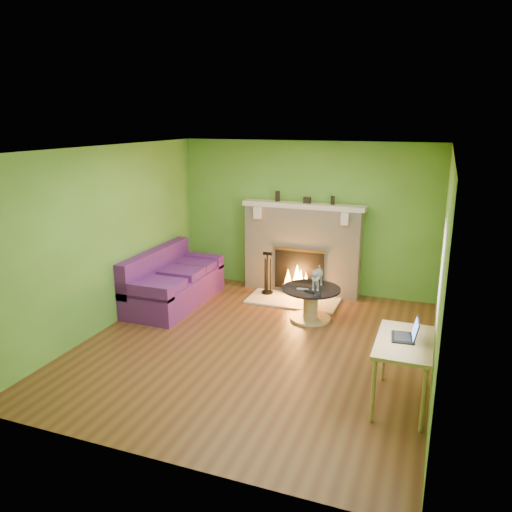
# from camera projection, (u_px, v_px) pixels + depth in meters

# --- Properties ---
(floor) EXTENTS (5.00, 5.00, 0.00)m
(floor) POSITION_uv_depth(u_px,v_px,m) (255.00, 345.00, 6.72)
(floor) COLOR #552D18
(floor) RESTS_ON ground
(ceiling) EXTENTS (5.00, 5.00, 0.00)m
(ceiling) POSITION_uv_depth(u_px,v_px,m) (255.00, 149.00, 6.03)
(ceiling) COLOR white
(ceiling) RESTS_ON wall_back
(wall_back) EXTENTS (5.00, 0.00, 5.00)m
(wall_back) POSITION_uv_depth(u_px,v_px,m) (306.00, 217.00, 8.64)
(wall_back) COLOR #4F802A
(wall_back) RESTS_ON floor
(wall_front) EXTENTS (5.00, 0.00, 5.00)m
(wall_front) POSITION_uv_depth(u_px,v_px,m) (149.00, 326.00, 4.12)
(wall_front) COLOR #4F802A
(wall_front) RESTS_ON floor
(wall_left) EXTENTS (0.00, 5.00, 5.00)m
(wall_left) POSITION_uv_depth(u_px,v_px,m) (108.00, 238.00, 7.14)
(wall_left) COLOR #4F802A
(wall_left) RESTS_ON floor
(wall_right) EXTENTS (0.00, 5.00, 5.00)m
(wall_right) POSITION_uv_depth(u_px,v_px,m) (442.00, 270.00, 5.62)
(wall_right) COLOR #4F802A
(wall_right) RESTS_ON floor
(window_frame) EXTENTS (0.00, 1.20, 1.20)m
(window_frame) POSITION_uv_depth(u_px,v_px,m) (442.00, 271.00, 4.74)
(window_frame) COLOR silver
(window_frame) RESTS_ON wall_right
(window_pane) EXTENTS (0.00, 1.06, 1.06)m
(window_pane) POSITION_uv_depth(u_px,v_px,m) (441.00, 271.00, 4.75)
(window_pane) COLOR white
(window_pane) RESTS_ON wall_right
(fireplace) EXTENTS (2.10, 0.46, 1.58)m
(fireplace) POSITION_uv_depth(u_px,v_px,m) (302.00, 249.00, 8.61)
(fireplace) COLOR #BDB19D
(fireplace) RESTS_ON floor
(hearth) EXTENTS (1.50, 0.75, 0.03)m
(hearth) POSITION_uv_depth(u_px,v_px,m) (293.00, 300.00, 8.35)
(hearth) COLOR beige
(hearth) RESTS_ON floor
(mantel) EXTENTS (2.10, 0.28, 0.08)m
(mantel) POSITION_uv_depth(u_px,v_px,m) (303.00, 205.00, 8.39)
(mantel) COLOR beige
(mantel) RESTS_ON fireplace
(sofa) EXTENTS (0.89, 1.96, 0.88)m
(sofa) POSITION_uv_depth(u_px,v_px,m) (172.00, 283.00, 8.20)
(sofa) COLOR #4E1960
(sofa) RESTS_ON floor
(coffee_table) EXTENTS (0.88, 0.88, 0.50)m
(coffee_table) POSITION_uv_depth(u_px,v_px,m) (311.00, 301.00, 7.53)
(coffee_table) COLOR tan
(coffee_table) RESTS_ON floor
(desk) EXTENTS (0.57, 0.99, 0.73)m
(desk) POSITION_uv_depth(u_px,v_px,m) (404.00, 348.00, 5.19)
(desk) COLOR tan
(desk) RESTS_ON floor
(cat) EXTENTS (0.22, 0.55, 0.34)m
(cat) POSITION_uv_depth(u_px,v_px,m) (317.00, 277.00, 7.45)
(cat) COLOR slate
(cat) RESTS_ON coffee_table
(remote_silver) EXTENTS (0.17, 0.06, 0.02)m
(remote_silver) POSITION_uv_depth(u_px,v_px,m) (303.00, 289.00, 7.40)
(remote_silver) COLOR #97979A
(remote_silver) RESTS_ON coffee_table
(remote_black) EXTENTS (0.16, 0.10, 0.02)m
(remote_black) POSITION_uv_depth(u_px,v_px,m) (309.00, 291.00, 7.30)
(remote_black) COLOR black
(remote_black) RESTS_ON coffee_table
(laptop) EXTENTS (0.29, 0.33, 0.23)m
(laptop) POSITION_uv_depth(u_px,v_px,m) (404.00, 328.00, 5.19)
(laptop) COLOR black
(laptop) RESTS_ON desk
(fire_tools) EXTENTS (0.20, 0.20, 0.74)m
(fire_tools) POSITION_uv_depth(u_px,v_px,m) (267.00, 273.00, 8.55)
(fire_tools) COLOR black
(fire_tools) RESTS_ON hearth
(mantel_vase_left) EXTENTS (0.08, 0.08, 0.18)m
(mantel_vase_left) POSITION_uv_depth(u_px,v_px,m) (278.00, 196.00, 8.54)
(mantel_vase_left) COLOR black
(mantel_vase_left) RESTS_ON mantel
(mantel_vase_right) EXTENTS (0.07, 0.07, 0.14)m
(mantel_vase_right) POSITION_uv_depth(u_px,v_px,m) (333.00, 200.00, 8.22)
(mantel_vase_right) COLOR black
(mantel_vase_right) RESTS_ON mantel
(mantel_box) EXTENTS (0.12, 0.08, 0.10)m
(mantel_box) POSITION_uv_depth(u_px,v_px,m) (307.00, 200.00, 8.37)
(mantel_box) COLOR black
(mantel_box) RESTS_ON mantel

